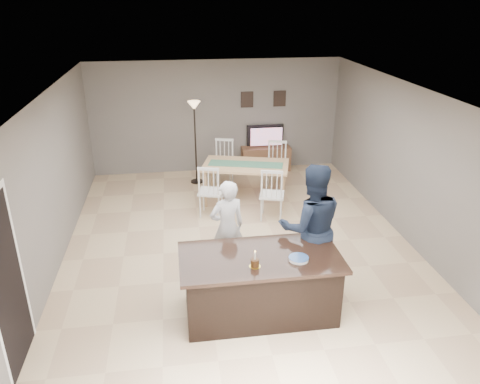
{
  "coord_description": "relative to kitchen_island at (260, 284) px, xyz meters",
  "views": [
    {
      "loc": [
        -1.05,
        -7.06,
        4.11
      ],
      "look_at": [
        -0.05,
        -0.3,
        1.19
      ],
      "focal_mm": 35.0,
      "sensor_mm": 36.0,
      "label": 1
    }
  ],
  "objects": [
    {
      "name": "floor",
      "position": [
        0.0,
        1.8,
        -0.45
      ],
      "size": [
        8.0,
        8.0,
        0.0
      ],
      "primitive_type": "plane",
      "color": "#D1B286",
      "rests_on": "ground"
    },
    {
      "name": "room_shell",
      "position": [
        0.0,
        1.8,
        1.22
      ],
      "size": [
        8.0,
        8.0,
        8.0
      ],
      "color": "slate",
      "rests_on": "floor"
    },
    {
      "name": "kitchen_island",
      "position": [
        0.0,
        0.0,
        0.0
      ],
      "size": [
        2.15,
        1.1,
        0.9
      ],
      "color": "black",
      "rests_on": "floor"
    },
    {
      "name": "tv_console",
      "position": [
        1.2,
        5.57,
        -0.15
      ],
      "size": [
        1.2,
        0.4,
        0.6
      ],
      "primitive_type": "cube",
      "color": "brown",
      "rests_on": "floor"
    },
    {
      "name": "television",
      "position": [
        1.2,
        5.64,
        0.41
      ],
      "size": [
        0.91,
        0.12,
        0.53
      ],
      "primitive_type": "imported",
      "rotation": [
        0.0,
        0.0,
        3.14
      ],
      "color": "black",
      "rests_on": "tv_console"
    },
    {
      "name": "tv_screen_glow",
      "position": [
        1.2,
        5.56,
        0.42
      ],
      "size": [
        0.78,
        0.0,
        0.78
      ],
      "primitive_type": "plane",
      "rotation": [
        1.57,
        0.0,
        3.14
      ],
      "color": "#FC561C",
      "rests_on": "tv_console"
    },
    {
      "name": "picture_frames",
      "position": [
        1.15,
        5.78,
        1.3
      ],
      "size": [
        1.1,
        0.02,
        0.38
      ],
      "color": "black",
      "rests_on": "room_shell"
    },
    {
      "name": "doorway",
      "position": [
        -2.99,
        -0.5,
        0.8
      ],
      "size": [
        0.0,
        2.1,
        2.65
      ],
      "color": "black",
      "rests_on": "floor"
    },
    {
      "name": "woman",
      "position": [
        -0.31,
        1.11,
        0.32
      ],
      "size": [
        0.64,
        0.5,
        1.55
      ],
      "primitive_type": "imported",
      "rotation": [
        0.0,
        0.0,
        3.4
      ],
      "color": "silver",
      "rests_on": "floor"
    },
    {
      "name": "man",
      "position": [
        0.85,
        0.55,
        0.52
      ],
      "size": [
        1.0,
        0.8,
        1.95
      ],
      "primitive_type": "imported",
      "rotation": [
        0.0,
        0.0,
        3.07
      ],
      "color": "#172033",
      "rests_on": "floor"
    },
    {
      "name": "birthday_cake",
      "position": [
        -0.12,
        -0.24,
        0.5
      ],
      "size": [
        0.15,
        0.15,
        0.23
      ],
      "color": "gold",
      "rests_on": "kitchen_island"
    },
    {
      "name": "plate_stack",
      "position": [
        0.47,
        -0.17,
        0.47
      ],
      "size": [
        0.26,
        0.26,
        0.04
      ],
      "color": "white",
      "rests_on": "kitchen_island"
    },
    {
      "name": "dining_table",
      "position": [
        0.41,
        3.79,
        0.23
      ],
      "size": [
        2.14,
        2.35,
        1.07
      ],
      "rotation": [
        0.0,
        0.0,
        -0.27
      ],
      "color": "tan",
      "rests_on": "floor"
    },
    {
      "name": "floor_lamp",
      "position": [
        -0.56,
        5.01,
        1.03
      ],
      "size": [
        0.29,
        0.29,
        1.91
      ],
      "color": "black",
      "rests_on": "floor"
    }
  ]
}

